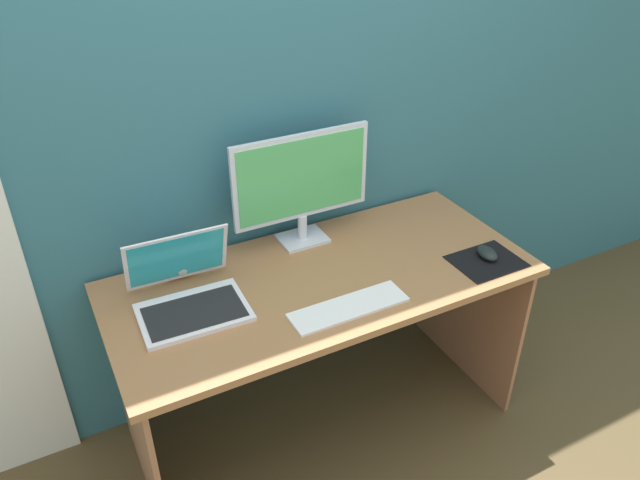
% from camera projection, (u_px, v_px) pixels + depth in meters
% --- Properties ---
extents(ground_plane, '(8.00, 8.00, 0.00)m').
position_uv_depth(ground_plane, '(322.00, 419.00, 2.57)').
color(ground_plane, '#4F3E25').
extents(wall_back, '(6.00, 0.04, 2.50)m').
position_uv_depth(wall_back, '(272.00, 104.00, 2.20)').
color(wall_back, '#316778').
rests_on(wall_back, ground_plane).
extents(desk, '(1.52, 0.68, 0.74)m').
position_uv_depth(desk, '(322.00, 308.00, 2.26)').
color(desk, '#9D6941').
rests_on(desk, ground_plane).
extents(monitor, '(0.54, 0.14, 0.44)m').
position_uv_depth(monitor, '(302.00, 183.00, 2.26)').
color(monitor, silver).
rests_on(monitor, desk).
extents(laptop, '(0.36, 0.34, 0.23)m').
position_uv_depth(laptop, '(188.00, 294.00, 2.01)').
color(laptop, white).
rests_on(laptop, desk).
extents(fishbowl, '(0.14, 0.14, 0.14)m').
position_uv_depth(fishbowl, '(178.00, 257.00, 2.16)').
color(fishbowl, silver).
rests_on(fishbowl, desk).
extents(keyboard_external, '(0.41, 0.12, 0.01)m').
position_uv_depth(keyboard_external, '(349.00, 307.00, 2.02)').
color(keyboard_external, white).
rests_on(keyboard_external, desk).
extents(mousepad, '(0.25, 0.20, 0.00)m').
position_uv_depth(mousepad, '(486.00, 261.00, 2.26)').
color(mousepad, black).
rests_on(mousepad, desk).
extents(mouse, '(0.08, 0.11, 0.04)m').
position_uv_depth(mouse, '(487.00, 253.00, 2.27)').
color(mouse, black).
rests_on(mouse, mousepad).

